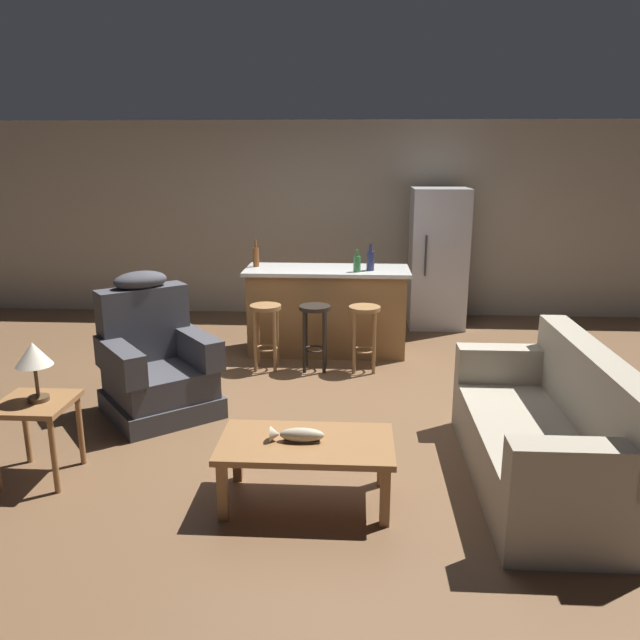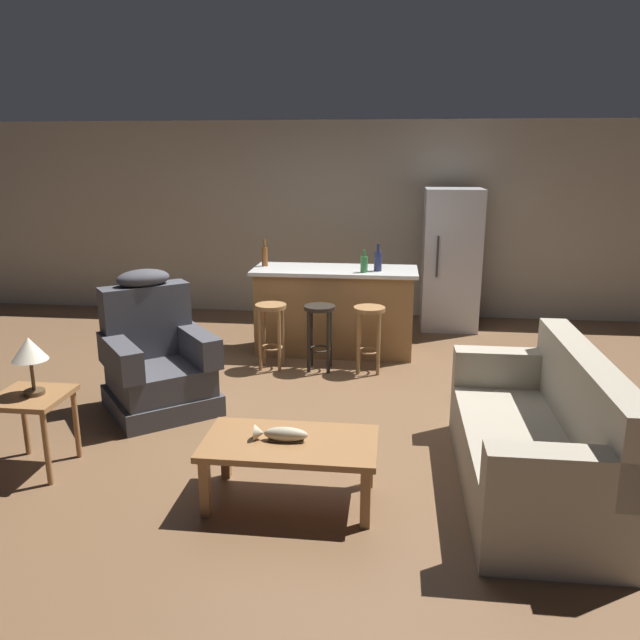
# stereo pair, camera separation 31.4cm
# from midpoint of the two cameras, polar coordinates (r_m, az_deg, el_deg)

# --- Properties ---
(ground_plane) EXTENTS (12.00, 12.00, 0.00)m
(ground_plane) POSITION_cam_midpoint_polar(r_m,az_deg,el_deg) (5.82, -1.56, -6.91)
(ground_plane) COLOR brown
(back_wall) EXTENTS (12.00, 0.05, 2.60)m
(back_wall) POSITION_cam_midpoint_polar(r_m,az_deg,el_deg) (8.56, 0.18, 9.13)
(back_wall) COLOR #A89E89
(back_wall) RESTS_ON ground_plane
(coffee_table) EXTENTS (1.10, 0.60, 0.42)m
(coffee_table) POSITION_cam_midpoint_polar(r_m,az_deg,el_deg) (4.02, -3.55, -11.73)
(coffee_table) COLOR olive
(coffee_table) RESTS_ON ground_plane
(fish_figurine) EXTENTS (0.34, 0.10, 0.10)m
(fish_figurine) POSITION_cam_midpoint_polar(r_m,az_deg,el_deg) (3.97, -4.45, -10.47)
(fish_figurine) COLOR #4C3823
(fish_figurine) RESTS_ON coffee_table
(couch) EXTENTS (0.84, 1.90, 0.94)m
(couch) POSITION_cam_midpoint_polar(r_m,az_deg,el_deg) (4.44, 18.24, -10.12)
(couch) COLOR #9E937F
(couch) RESTS_ON ground_plane
(recliner_near_lamp) EXTENTS (1.18, 1.18, 1.20)m
(recliner_near_lamp) POSITION_cam_midpoint_polar(r_m,az_deg,el_deg) (5.57, -16.39, -3.93)
(recliner_near_lamp) COLOR #3D3D42
(recliner_near_lamp) RESTS_ON ground_plane
(end_table) EXTENTS (0.48, 0.48, 0.56)m
(end_table) POSITION_cam_midpoint_polar(r_m,az_deg,el_deg) (4.73, -26.30, -7.79)
(end_table) COLOR olive
(end_table) RESTS_ON ground_plane
(table_lamp) EXTENTS (0.24, 0.24, 0.41)m
(table_lamp) POSITION_cam_midpoint_polar(r_m,az_deg,el_deg) (4.60, -26.52, -3.06)
(table_lamp) COLOR #4C3823
(table_lamp) RESTS_ON end_table
(kitchen_island) EXTENTS (1.80, 0.70, 0.95)m
(kitchen_island) POSITION_cam_midpoint_polar(r_m,az_deg,el_deg) (6.96, -0.64, 0.90)
(kitchen_island) COLOR olive
(kitchen_island) RESTS_ON ground_plane
(bar_stool_left) EXTENTS (0.32, 0.32, 0.68)m
(bar_stool_left) POSITION_cam_midpoint_polar(r_m,az_deg,el_deg) (6.42, -6.37, -0.45)
(bar_stool_left) COLOR olive
(bar_stool_left) RESTS_ON ground_plane
(bar_stool_middle) EXTENTS (0.32, 0.32, 0.68)m
(bar_stool_middle) POSITION_cam_midpoint_polar(r_m,az_deg,el_deg) (6.36, -1.88, -0.52)
(bar_stool_middle) COLOR black
(bar_stool_middle) RESTS_ON ground_plane
(bar_stool_right) EXTENTS (0.32, 0.32, 0.68)m
(bar_stool_right) POSITION_cam_midpoint_polar(r_m,az_deg,el_deg) (6.33, 2.66, -0.59)
(bar_stool_right) COLOR olive
(bar_stool_right) RESTS_ON ground_plane
(refrigerator) EXTENTS (0.70, 0.69, 1.76)m
(refrigerator) POSITION_cam_midpoint_polar(r_m,az_deg,el_deg) (8.08, 9.62, 5.58)
(refrigerator) COLOR #B7B7BC
(refrigerator) RESTS_ON ground_plane
(bottle_tall_green) EXTENTS (0.07, 0.07, 0.30)m
(bottle_tall_green) POSITION_cam_midpoint_polar(r_m,az_deg,el_deg) (7.01, -7.16, 5.78)
(bottle_tall_green) COLOR brown
(bottle_tall_green) RESTS_ON kitchen_island
(bottle_short_amber) EXTENTS (0.08, 0.08, 0.30)m
(bottle_short_amber) POSITION_cam_midpoint_polar(r_m,az_deg,el_deg) (6.74, 3.30, 5.49)
(bottle_short_amber) COLOR #23284C
(bottle_short_amber) RESTS_ON kitchen_island
(bottle_wine_dark) EXTENTS (0.08, 0.08, 0.24)m
(bottle_wine_dark) POSITION_cam_midpoint_polar(r_m,az_deg,el_deg) (6.65, 2.05, 5.19)
(bottle_wine_dark) COLOR #2D6B38
(bottle_wine_dark) RESTS_ON kitchen_island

